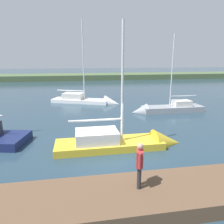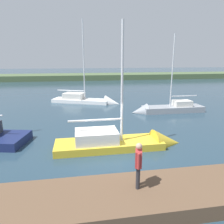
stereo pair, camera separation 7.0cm
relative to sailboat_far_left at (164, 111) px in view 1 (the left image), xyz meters
name	(u,v)px [view 1 (the left image)]	position (x,y,z in m)	size (l,w,h in m)	color
ground_plane	(112,150)	(6.20, 7.48, -0.13)	(200.00, 200.00, 0.00)	#263D4C
far_shoreline	(84,79)	(6.20, -33.27, -0.13)	(180.00, 8.00, 2.40)	#4C603D
dock_pier	(133,198)	(6.20, 11.87, 0.15)	(18.36, 2.33, 0.55)	brown
sailboat_far_left	(164,111)	(0.00, 0.00, 0.00)	(6.73, 1.56, 7.61)	gray
sailboat_mid_channel	(89,102)	(6.58, -5.32, 0.01)	(7.74, 4.51, 9.69)	white
sailboat_behind_pier	(126,144)	(5.30, 7.11, 0.00)	(7.14, 1.80, 7.55)	gold
person_on_dock	(140,162)	(5.97, 11.69, 1.34)	(0.33, 0.60, 1.61)	#28282D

